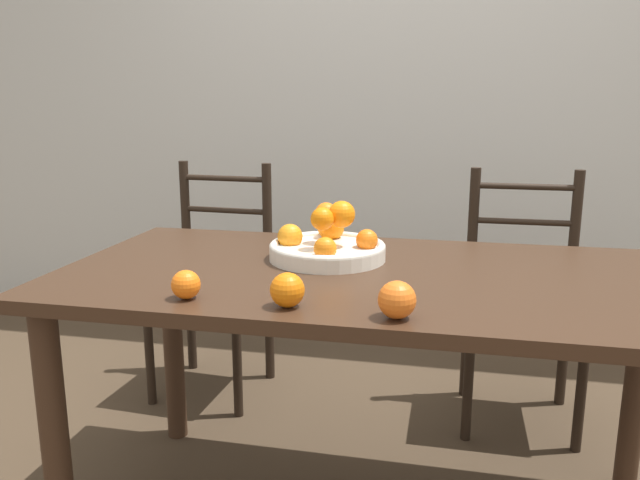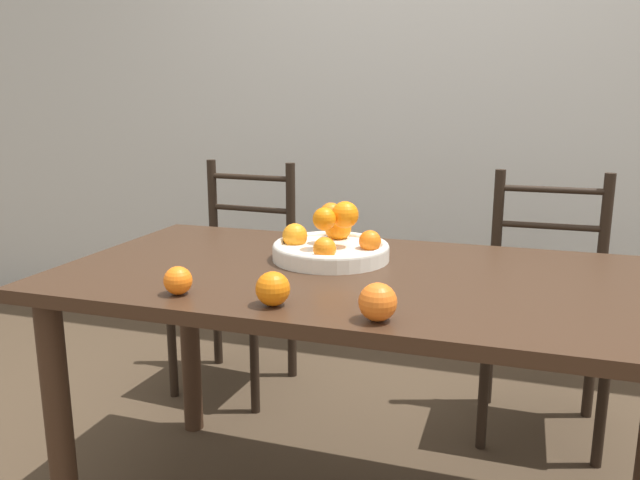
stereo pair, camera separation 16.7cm
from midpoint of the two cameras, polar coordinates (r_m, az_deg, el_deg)
wall_back at (r=3.08m, az=7.37°, el=14.28°), size 8.00×0.06×2.60m
dining_table at (r=1.69m, az=2.31°, el=-6.31°), size 1.69×0.85×0.76m
fruit_bowl at (r=1.78m, az=-2.01°, el=-0.42°), size 0.33×0.33×0.17m
orange_loose_0 at (r=1.30m, az=3.40°, el=-5.54°), size 0.08×0.08×0.08m
orange_loose_1 at (r=1.48m, az=-15.37°, el=-4.00°), size 0.07×0.07×0.07m
orange_loose_2 at (r=1.38m, az=-6.50°, el=-4.62°), size 0.08×0.08×0.08m
chair_left at (r=2.66m, az=-11.45°, el=-3.78°), size 0.44×0.42×0.95m
chair_right at (r=2.45m, az=16.16°, el=-5.44°), size 0.42×0.40×0.95m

